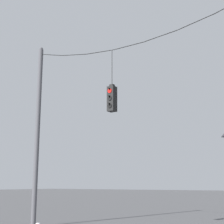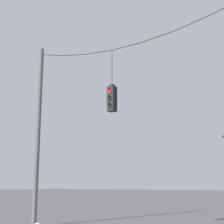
# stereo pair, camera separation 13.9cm
# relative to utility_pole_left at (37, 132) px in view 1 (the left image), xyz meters

# --- Properties ---
(utility_pole_left) EXTENTS (0.25, 0.25, 9.30)m
(utility_pole_left) POSITION_rel_utility_pole_left_xyz_m (0.00, 0.00, 0.00)
(utility_pole_left) COLOR #4C4C51
(utility_pole_left) RESTS_ON ground_plane
(span_wire) EXTENTS (11.03, 0.03, 0.85)m
(span_wire) POSITION_rel_utility_pole_left_xyz_m (5.51, -0.00, 3.72)
(span_wire) COLOR black
(traffic_light_near_right_pole) EXTENTS (0.34, 0.46, 2.89)m
(traffic_light_near_right_pole) POSITION_rel_utility_pole_left_xyz_m (4.65, -0.01, 1.15)
(traffic_light_near_right_pole) COLOR black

